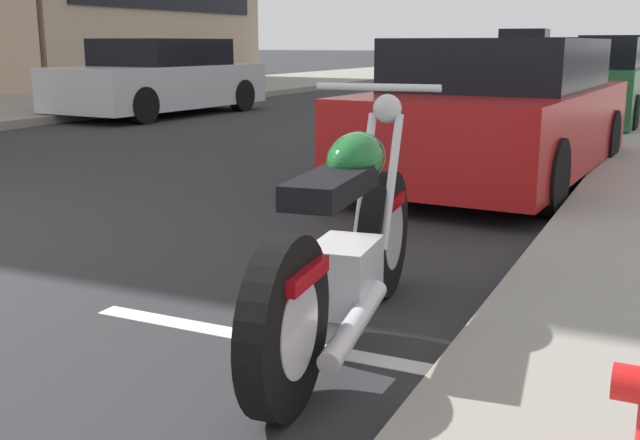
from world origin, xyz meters
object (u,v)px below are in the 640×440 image
(parked_motorcycle, at_px, (346,248))
(parked_car_near_corner, at_px, (620,65))
(parked_car_across_street, at_px, (586,84))
(parked_car_mid_block, at_px, (500,114))
(parked_car_at_intersection, at_px, (622,70))
(crossing_truck, at_px, (540,53))
(parked_car_far_down_curb, at_px, (633,62))
(car_opposite_curb, at_px, (161,79))

(parked_motorcycle, relative_size, parked_car_near_corner, 0.51)
(parked_car_across_street, bearing_deg, parked_car_mid_block, 179.66)
(parked_car_at_intersection, height_order, crossing_truck, crossing_truck)
(parked_motorcycle, relative_size, parked_car_at_intersection, 0.45)
(parked_car_at_intersection, bearing_deg, parked_car_far_down_curb, 5.29)
(parked_motorcycle, bearing_deg, crossing_truck, 1.82)
(parked_car_far_down_curb, relative_size, crossing_truck, 0.86)
(parked_car_across_street, bearing_deg, parked_car_near_corner, 3.12)
(parked_car_at_intersection, bearing_deg, car_opposite_curb, 138.35)
(parked_car_at_intersection, xyz_separation_m, car_opposite_curb, (-7.58, 7.50, -0.04))
(parked_car_across_street, distance_m, car_opposite_curb, 7.55)
(parked_car_at_intersection, bearing_deg, crossing_truck, 18.90)
(parked_car_near_corner, height_order, parked_car_far_down_curb, parked_car_near_corner)
(parked_motorcycle, bearing_deg, parked_car_mid_block, -2.38)
(parked_car_across_street, distance_m, crossing_truck, 23.57)
(parked_car_far_down_curb, distance_m, crossing_truck, 7.81)
(car_opposite_curb, bearing_deg, parked_car_far_down_curb, 162.37)
(parked_car_near_corner, distance_m, parked_car_far_down_curb, 5.35)
(parked_car_at_intersection, bearing_deg, parked_car_mid_block, -177.92)
(parked_motorcycle, height_order, parked_car_at_intersection, parked_car_at_intersection)
(parked_car_mid_block, bearing_deg, parked_car_across_street, 1.70)
(parked_car_far_down_curb, bearing_deg, crossing_truck, 30.10)
(parked_car_at_intersection, xyz_separation_m, parked_car_near_corner, (4.91, 0.43, -0.02))
(parked_motorcycle, bearing_deg, parked_car_across_street, -5.54)
(parked_car_near_corner, xyz_separation_m, parked_car_far_down_curb, (5.35, -0.03, -0.02))
(crossing_truck, xyz_separation_m, car_opposite_curb, (-24.33, 2.75, -0.23))
(crossing_truck, bearing_deg, parked_motorcycle, 96.01)
(parked_car_across_street, relative_size, parked_car_at_intersection, 0.89)
(parked_car_at_intersection, relative_size, parked_car_near_corner, 1.15)
(crossing_truck, bearing_deg, parked_car_mid_block, 96.66)
(parked_motorcycle, height_order, crossing_truck, crossing_truck)
(parked_car_across_street, relative_size, parked_car_near_corner, 1.02)
(parked_car_across_street, distance_m, parked_car_far_down_curb, 16.61)
(parked_motorcycle, relative_size, parked_car_across_street, 0.50)
(car_opposite_curb, bearing_deg, parked_motorcycle, 44.93)
(parked_car_far_down_curb, bearing_deg, parked_car_mid_block, 176.73)
(parked_motorcycle, distance_m, parked_car_far_down_curb, 26.66)
(parked_car_at_intersection, xyz_separation_m, crossing_truck, (16.75, 4.75, 0.19))
(parked_car_far_down_curb, bearing_deg, parked_car_at_intersection, 178.46)
(parked_car_far_down_curb, xyz_separation_m, crossing_truck, (6.49, 4.35, 0.23))
(parked_car_near_corner, bearing_deg, parked_car_far_down_curb, 1.15)
(parked_car_mid_block, xyz_separation_m, parked_car_at_intersection, (11.92, -0.20, 0.05))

